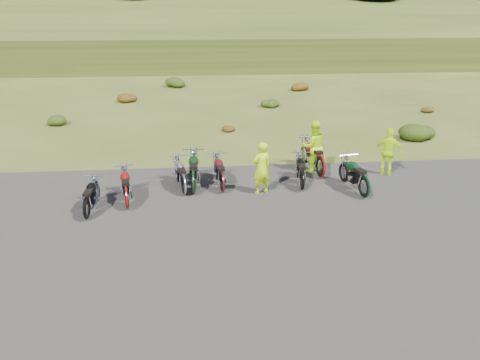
{
  "coord_description": "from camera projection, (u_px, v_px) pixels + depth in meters",
  "views": [
    {
      "loc": [
        -1.76,
        -12.96,
        6.0
      ],
      "look_at": [
        -0.54,
        0.46,
        0.81
      ],
      "focal_mm": 35.0,
      "sensor_mm": 36.0,
      "label": 1
    }
  ],
  "objects": [
    {
      "name": "shrub_5",
      "position": [
        270.0,
        102.0,
        27.92
      ],
      "size": [
        1.03,
        1.03,
        0.61
      ],
      "primitive_type": "ellipsoid",
      "color": "black",
      "rests_on": "ground"
    },
    {
      "name": "gravel_pad",
      "position": [
        269.0,
        240.0,
        12.49
      ],
      "size": [
        20.0,
        12.0,
        0.04
      ],
      "primitive_type": "cube",
      "color": "black",
      "rests_on": "ground"
    },
    {
      "name": "motorcycle_4",
      "position": [
        222.0,
        193.0,
        15.59
      ],
      "size": [
        0.85,
        2.04,
        1.04
      ],
      "primitive_type": null,
      "rotation": [
        0.0,
        0.0,
        1.67
      ],
      "color": "#510D13",
      "rests_on": "ground"
    },
    {
      "name": "shrub_8",
      "position": [
        425.0,
        108.0,
        26.73
      ],
      "size": [
        0.77,
        0.77,
        0.45
      ],
      "primitive_type": "ellipsoid",
      "color": "#5A230B",
      "rests_on": "ground"
    },
    {
      "name": "ground",
      "position": [
        259.0,
        209.0,
        14.35
      ],
      "size": [
        300.0,
        300.0,
        0.0
      ],
      "primitive_type": "plane",
      "color": "#394C19",
      "rests_on": "ground"
    },
    {
      "name": "motorcycle_3",
      "position": [
        184.0,
        195.0,
        15.41
      ],
      "size": [
        1.03,
        2.04,
        1.02
      ],
      "primitive_type": null,
      "rotation": [
        0.0,
        0.0,
        1.77
      ],
      "color": "silver",
      "rests_on": "ground"
    },
    {
      "name": "shrub_4",
      "position": [
        227.0,
        127.0,
        22.78
      ],
      "size": [
        0.77,
        0.77,
        0.45
      ],
      "primitive_type": "ellipsoid",
      "color": "#5A230B",
      "rests_on": "ground"
    },
    {
      "name": "shrub_7",
      "position": [
        418.0,
        129.0,
        21.48
      ],
      "size": [
        1.56,
        1.56,
        0.92
      ],
      "primitive_type": "ellipsoid",
      "color": "black",
      "rests_on": "ground"
    },
    {
      "name": "person_middle",
      "position": [
        262.0,
        169.0,
        15.19
      ],
      "size": [
        0.75,
        0.63,
        1.75
      ],
      "primitive_type": "imported",
      "rotation": [
        0.0,
        0.0,
        3.53
      ],
      "color": "#AFE00B",
      "rests_on": "ground"
    },
    {
      "name": "shrub_3",
      "position": [
        176.0,
        81.0,
        34.26
      ],
      "size": [
        1.56,
        1.56,
        0.92
      ],
      "primitive_type": "ellipsoid",
      "color": "black",
      "rests_on": "ground"
    },
    {
      "name": "hill_plateau",
      "position": [
        203.0,
        26.0,
        116.57
      ],
      "size": [
        300.0,
        90.0,
        9.17
      ],
      "primitive_type": "cube",
      "color": "#344015",
      "rests_on": "ground"
    },
    {
      "name": "motorcycle_2",
      "position": [
        194.0,
        194.0,
        15.46
      ],
      "size": [
        0.78,
        2.26,
        1.18
      ],
      "primitive_type": null,
      "rotation": [
        0.0,
        0.0,
        1.56
      ],
      "color": "black",
      "rests_on": "ground"
    },
    {
      "name": "hill_slope",
      "position": [
        210.0,
        49.0,
        60.81
      ],
      "size": [
        300.0,
        45.97,
        9.37
      ],
      "primitive_type": null,
      "rotation": [
        0.14,
        0.0,
        0.0
      ],
      "color": "#344015",
      "rests_on": "ground"
    },
    {
      "name": "person_right_a",
      "position": [
        313.0,
        147.0,
        17.16
      ],
      "size": [
        1.04,
        0.87,
        1.92
      ],
      "primitive_type": "imported",
      "rotation": [
        0.0,
        0.0,
        3.3
      ],
      "color": "#AFE00B",
      "rests_on": "ground"
    },
    {
      "name": "motorcycle_1",
      "position": [
        128.0,
        209.0,
        14.37
      ],
      "size": [
        0.98,
        2.08,
        1.04
      ],
      "primitive_type": null,
      "rotation": [
        0.0,
        0.0,
        1.73
      ],
      "color": "maroon",
      "rests_on": "ground"
    },
    {
      "name": "motorcycle_6",
      "position": [
        320.0,
        178.0,
        16.91
      ],
      "size": [
        1.1,
        2.39,
        1.2
      ],
      "primitive_type": null,
      "rotation": [
        0.0,
        0.0,
        1.72
      ],
      "color": "#9A0B0B",
      "rests_on": "ground"
    },
    {
      "name": "shrub_1",
      "position": [
        55.0,
        119.0,
        23.98
      ],
      "size": [
        1.03,
        1.03,
        0.61
      ],
      "primitive_type": "ellipsoid",
      "color": "black",
      "rests_on": "ground"
    },
    {
      "name": "shrub_2",
      "position": [
        126.0,
        97.0,
        29.12
      ],
      "size": [
        1.3,
        1.3,
        0.77
      ],
      "primitive_type": "ellipsoid",
      "color": "#5A230B",
      "rests_on": "ground"
    },
    {
      "name": "shrub_6",
      "position": [
        299.0,
        85.0,
        33.07
      ],
      "size": [
        1.3,
        1.3,
        0.77
      ],
      "primitive_type": "ellipsoid",
      "color": "#5A230B",
      "rests_on": "ground"
    },
    {
      "name": "person_right_b",
      "position": [
        388.0,
        153.0,
        16.83
      ],
      "size": [
        1.09,
        0.89,
        1.74
      ],
      "primitive_type": "imported",
      "rotation": [
        0.0,
        0.0,
        2.61
      ],
      "color": "#AFE00B",
      "rests_on": "ground"
    },
    {
      "name": "motorcycle_7",
      "position": [
        363.0,
        198.0,
        15.18
      ],
      "size": [
        1.05,
        2.19,
        1.1
      ],
      "primitive_type": null,
      "rotation": [
        0.0,
        0.0,
        1.74
      ],
      "color": "black",
      "rests_on": "ground"
    },
    {
      "name": "motorcycle_5",
      "position": [
        302.0,
        191.0,
        15.76
      ],
      "size": [
        0.86,
        2.0,
        1.02
      ],
      "primitive_type": null,
      "rotation": [
        0.0,
        0.0,
        1.46
      ],
      "color": "black",
      "rests_on": "ground"
    },
    {
      "name": "motorcycle_0",
      "position": [
        88.0,
        219.0,
        13.69
      ],
      "size": [
        0.69,
        1.89,
        0.98
      ],
      "primitive_type": null,
      "rotation": [
        0.0,
        0.0,
        1.54
      ],
      "color": "black",
      "rests_on": "ground"
    }
  ]
}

